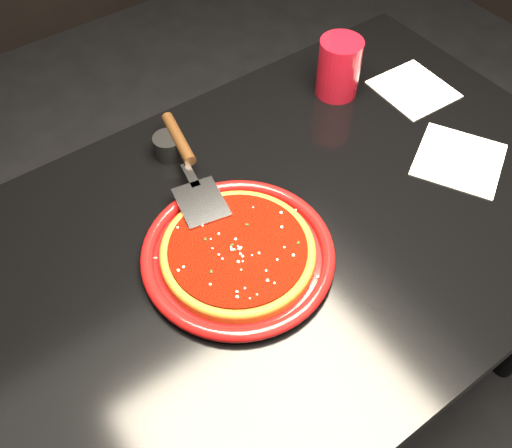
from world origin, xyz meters
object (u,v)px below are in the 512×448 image
Objects in this scene: cup at (339,68)px; ramekin at (168,146)px; pizza_server at (190,166)px; plate at (238,254)px; table at (290,317)px.

ramekin is (-0.40, 0.05, -0.04)m from cup.
cup is (0.40, 0.04, 0.02)m from pizza_server.
pizza_server is at bearing 81.32° from plate.
plate is 0.29m from ramekin.
table is at bearing -47.78° from pizza_server.
ramekin is (0.03, 0.29, 0.01)m from plate.
pizza_server is (0.03, 0.20, 0.03)m from plate.
cup is 0.40m from ramekin.
table is at bearing -68.76° from ramekin.
pizza_server is at bearing -92.19° from ramekin.
ramekin is (0.00, 0.09, -0.02)m from pizza_server.
pizza_server reaches higher than table.
ramekin is (-0.11, 0.28, 0.40)m from table.
ramekin is at bearing 99.51° from pizza_server.
pizza_server reaches higher than ramekin.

